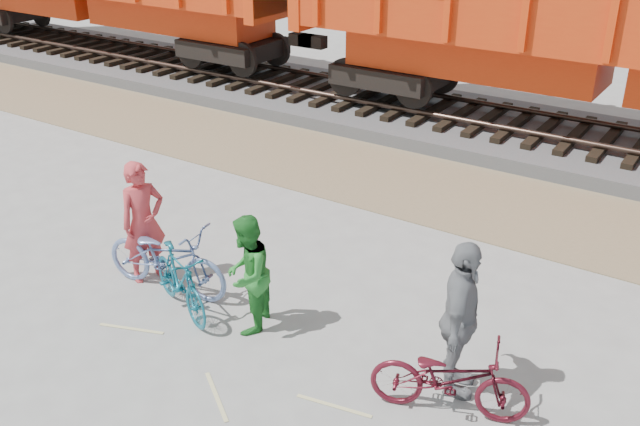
# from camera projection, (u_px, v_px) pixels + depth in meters

# --- Properties ---
(ground) EXTENTS (120.00, 120.00, 0.00)m
(ground) POSITION_uv_depth(u_px,v_px,m) (230.00, 324.00, 9.38)
(ground) COLOR #9E9E99
(ground) RESTS_ON ground
(gravel_strip) EXTENTS (120.00, 3.00, 0.02)m
(gravel_strip) POSITION_uv_depth(u_px,v_px,m) (417.00, 185.00, 13.51)
(gravel_strip) COLOR #98825E
(gravel_strip) RESTS_ON ground
(ballast_bed) EXTENTS (120.00, 4.00, 0.30)m
(ballast_bed) POSITION_uv_depth(u_px,v_px,m) (487.00, 128.00, 16.09)
(ballast_bed) COLOR slate
(ballast_bed) RESTS_ON ground
(track) EXTENTS (120.00, 2.60, 0.24)m
(track) POSITION_uv_depth(u_px,v_px,m) (488.00, 114.00, 15.95)
(track) COLOR black
(track) RESTS_ON ballast_bed
(hopper_car_center) EXTENTS (14.00, 3.13, 4.65)m
(hopper_car_center) POSITION_uv_depth(u_px,v_px,m) (632.00, 10.00, 13.55)
(hopper_car_center) COLOR black
(hopper_car_center) RESTS_ON track
(bicycle_blue) EXTENTS (2.04, 0.93, 1.04)m
(bicycle_blue) POSITION_uv_depth(u_px,v_px,m) (166.00, 258.00, 9.93)
(bicycle_blue) COLOR #697EB1
(bicycle_blue) RESTS_ON ground
(bicycle_teal) EXTENTS (1.60, 1.01, 0.93)m
(bicycle_teal) POSITION_uv_depth(u_px,v_px,m) (180.00, 281.00, 9.46)
(bicycle_teal) COLOR #105B70
(bicycle_teal) RESTS_ON ground
(bicycle_maroon) EXTENTS (1.83, 1.12, 0.91)m
(bicycle_maroon) POSITION_uv_depth(u_px,v_px,m) (450.00, 379.00, 7.66)
(bicycle_maroon) COLOR #51111D
(bicycle_maroon) RESTS_ON ground
(person_solo) EXTENTS (0.62, 0.76, 1.80)m
(person_solo) POSITION_uv_depth(u_px,v_px,m) (143.00, 222.00, 10.09)
(person_solo) COLOR #BD373B
(person_solo) RESTS_ON ground
(person_man) EXTENTS (0.83, 0.93, 1.59)m
(person_man) POSITION_uv_depth(u_px,v_px,m) (247.00, 275.00, 8.97)
(person_man) COLOR #247E2B
(person_man) RESTS_ON ground
(person_woman) EXTENTS (0.75, 1.19, 1.89)m
(person_woman) POSITION_uv_depth(u_px,v_px,m) (460.00, 320.00, 7.80)
(person_woman) COLOR slate
(person_woman) RESTS_ON ground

